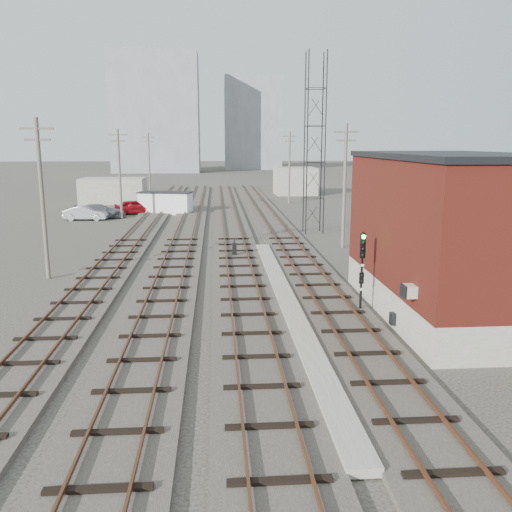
{
  "coord_description": "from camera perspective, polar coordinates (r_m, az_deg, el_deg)",
  "views": [
    {
      "loc": [
        -2.83,
        -10.95,
        7.67
      ],
      "look_at": [
        -0.92,
        14.98,
        2.2
      ],
      "focal_mm": 38.0,
      "sensor_mm": 36.0,
      "label": 1
    }
  ],
  "objects": [
    {
      "name": "car_grey",
      "position": [
        57.93,
        -16.09,
        4.54
      ],
      "size": [
        5.45,
        3.29,
        1.48
      ],
      "primitive_type": "imported",
      "rotation": [
        0.0,
        0.0,
        1.83
      ],
      "color": "slate",
      "rests_on": "ground"
    },
    {
      "name": "car_red",
      "position": [
        60.64,
        -12.58,
        5.07
      ],
      "size": [
        4.85,
        2.67,
        1.56
      ],
      "primitive_type": "imported",
      "rotation": [
        0.0,
        0.0,
        1.76
      ],
      "color": "maroon",
      "rests_on": "ground"
    },
    {
      "name": "ground",
      "position": [
        71.42,
        -1.93,
        5.71
      ],
      "size": [
        320.0,
        320.0,
        0.0
      ],
      "primitive_type": "plane",
      "color": "#282621",
      "rests_on": "ground"
    },
    {
      "name": "brick_building",
      "position": [
        25.49,
        19.77,
        2.06
      ],
      "size": [
        6.54,
        12.2,
        7.22
      ],
      "color": "gray",
      "rests_on": "ground"
    },
    {
      "name": "utility_pole_right_a",
      "position": [
        40.16,
        9.32,
        7.62
      ],
      "size": [
        1.8,
        0.24,
        9.0
      ],
      "color": "#595147",
      "rests_on": "ground"
    },
    {
      "name": "track_right",
      "position": [
        50.8,
        1.86,
        3.31
      ],
      "size": [
        3.2,
        90.0,
        0.39
      ],
      "color": "#332D28",
      "rests_on": "ground"
    },
    {
      "name": "platform_curb",
      "position": [
        26.28,
        3.26,
        -4.81
      ],
      "size": [
        0.9,
        28.0,
        0.26
      ],
      "primitive_type": "cube",
      "color": "gray",
      "rests_on": "ground"
    },
    {
      "name": "shed_right",
      "position": [
        82.01,
        4.13,
        7.88
      ],
      "size": [
        6.0,
        6.0,
        4.0
      ],
      "primitive_type": "cube",
      "color": "gray",
      "rests_on": "ground"
    },
    {
      "name": "signal_mast",
      "position": [
        24.91,
        11.1,
        -1.14
      ],
      "size": [
        0.4,
        0.4,
        3.74
      ],
      "color": "gray",
      "rests_on": "ground"
    },
    {
      "name": "utility_pole_left_c",
      "position": [
        81.58,
        -11.18,
        9.64
      ],
      "size": [
        1.8,
        0.24,
        9.0
      ],
      "color": "#595147",
      "rests_on": "ground"
    },
    {
      "name": "apartment_left",
      "position": [
        146.92,
        -10.48,
        14.55
      ],
      "size": [
        22.0,
        14.0,
        30.0
      ],
      "primitive_type": "cube",
      "color": "gray",
      "rests_on": "ground"
    },
    {
      "name": "shed_left",
      "position": [
        72.42,
        -14.78,
        6.68
      ],
      "size": [
        8.0,
        5.0,
        3.2
      ],
      "primitive_type": "cube",
      "color": "gray",
      "rests_on": "ground"
    },
    {
      "name": "utility_pole_right_b",
      "position": [
        69.64,
        3.54,
        9.49
      ],
      "size": [
        1.8,
        0.24,
        9.0
      ],
      "color": "#595147",
      "rests_on": "ground"
    },
    {
      "name": "site_trailer",
      "position": [
        60.27,
        -9.5,
        5.56
      ],
      "size": [
        6.1,
        3.68,
        2.4
      ],
      "rotation": [
        0.0,
        0.0,
        -0.22
      ],
      "color": "white",
      "rests_on": "ground"
    },
    {
      "name": "car_silver",
      "position": [
        57.07,
        -17.48,
        4.33
      ],
      "size": [
        4.36,
        1.66,
        1.42
      ],
      "primitive_type": "imported",
      "rotation": [
        0.0,
        0.0,
        1.54
      ],
      "color": "#A6A8AE",
      "rests_on": "ground"
    },
    {
      "name": "utility_pole_left_a",
      "position": [
        32.55,
        -21.6,
        5.99
      ],
      "size": [
        1.8,
        0.24,
        9.0
      ],
      "color": "#595147",
      "rests_on": "ground"
    },
    {
      "name": "apartment_right",
      "position": [
        161.4,
        -0.38,
        13.77
      ],
      "size": [
        16.0,
        12.0,
        26.0
      ],
      "primitive_type": "cube",
      "color": "gray",
      "rests_on": "ground"
    },
    {
      "name": "track_mid_right",
      "position": [
        50.54,
        -2.66,
        3.26
      ],
      "size": [
        3.2,
        90.0,
        0.39
      ],
      "color": "#332D28",
      "rests_on": "ground"
    },
    {
      "name": "track_left",
      "position": [
        50.96,
        -11.7,
        3.09
      ],
      "size": [
        3.2,
        90.0,
        0.39
      ],
      "color": "#332D28",
      "rests_on": "ground"
    },
    {
      "name": "track_mid_left",
      "position": [
        50.59,
        -7.2,
        3.19
      ],
      "size": [
        3.2,
        90.0,
        0.39
      ],
      "color": "#332D28",
      "rests_on": "ground"
    },
    {
      "name": "lattice_tower",
      "position": [
        46.7,
        6.19,
        11.6
      ],
      "size": [
        1.6,
        1.6,
        15.0
      ],
      "color": "black",
      "rests_on": "ground"
    },
    {
      "name": "switch_stand",
      "position": [
        36.67,
        -2.29,
        0.7
      ],
      "size": [
        0.31,
        0.31,
        1.2
      ],
      "rotation": [
        0.0,
        0.0,
        0.14
      ],
      "color": "black",
      "rests_on": "ground"
    },
    {
      "name": "utility_pole_left_b",
      "position": [
        56.85,
        -14.16,
        8.63
      ],
      "size": [
        1.8,
        0.24,
        9.0
      ],
      "color": "#595147",
      "rests_on": "ground"
    }
  ]
}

